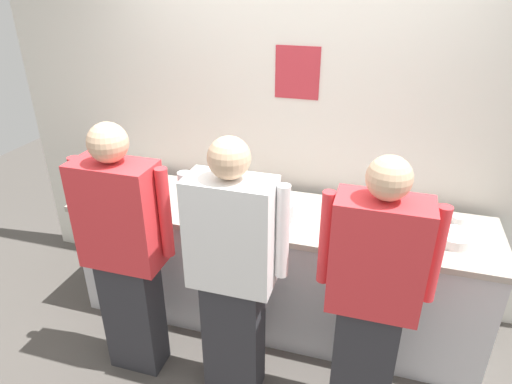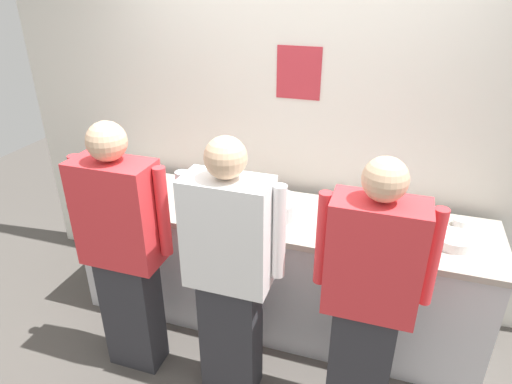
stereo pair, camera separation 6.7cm
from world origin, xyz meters
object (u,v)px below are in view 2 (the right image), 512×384
plate_stack_rear (454,240)px  mixing_bowl_steel (271,206)px  plate_stack_front (225,197)px  ramekin_yellow_sauce (193,195)px  chef_center (229,270)px  squeeze_bottle_secondary (127,183)px  chef_near_left (124,249)px  ramekin_orange_sauce (460,222)px  sheet_tray (374,226)px  squeeze_bottle_primary (197,204)px  chef_far_right (369,296)px

plate_stack_rear → mixing_bowl_steel: size_ratio=0.63×
plate_stack_front → ramekin_yellow_sauce: bearing=-170.2°
plate_stack_front → plate_stack_rear: (1.48, -0.10, -0.00)m
chef_center → squeeze_bottle_secondary: (-1.01, 0.59, 0.12)m
ramekin_yellow_sauce → squeeze_bottle_secondary: bearing=-170.7°
chef_near_left → ramekin_orange_sauce: 2.07m
sheet_tray → squeeze_bottle_primary: squeeze_bottle_primary is taller
chef_center → plate_stack_rear: 1.32m
ramekin_orange_sauce → ramekin_yellow_sauce: size_ratio=0.81×
chef_near_left → squeeze_bottle_secondary: (-0.34, 0.60, 0.11)m
plate_stack_rear → squeeze_bottle_primary: 1.57m
chef_far_right → chef_center: bearing=-177.2°
sheet_tray → squeeze_bottle_secondary: (-1.72, -0.07, 0.08)m
ramekin_orange_sauce → ramekin_yellow_sauce: same height
ramekin_yellow_sauce → squeeze_bottle_primary: bearing=-57.0°
plate_stack_front → squeeze_bottle_primary: 0.28m
sheet_tray → ramekin_orange_sauce: size_ratio=5.91×
sheet_tray → squeeze_bottle_secondary: size_ratio=2.61×
chef_far_right → sheet_tray: size_ratio=3.35×
plate_stack_front → squeeze_bottle_primary: (-0.08, -0.26, 0.06)m
ramekin_yellow_sauce → chef_near_left: bearing=-100.8°
squeeze_bottle_secondary → sheet_tray: bearing=2.3°
chef_near_left → plate_stack_rear: bearing=18.4°
chef_far_right → squeeze_bottle_primary: chef_far_right is taller
squeeze_bottle_primary → mixing_bowl_steel: bearing=21.9°
chef_center → ramekin_orange_sauce: (1.22, 0.86, 0.05)m
squeeze_bottle_primary → squeeze_bottle_secondary: (-0.62, 0.14, -0.00)m
mixing_bowl_steel → ramekin_yellow_sauce: size_ratio=3.53×
chef_near_left → sheet_tray: bearing=25.9°
squeeze_bottle_primary → chef_far_right: bearing=-20.0°
squeeze_bottle_primary → ramekin_orange_sauce: bearing=14.1°
chef_far_right → sheet_tray: bearing=93.2°
plate_stack_front → squeeze_bottle_secondary: (-0.70, -0.12, 0.06)m
chef_far_right → ramekin_yellow_sauce: bearing=153.6°
mixing_bowl_steel → sheet_tray: size_ratio=0.73×
chef_far_right → plate_stack_front: size_ratio=7.75×
ramekin_orange_sauce → chef_far_right: bearing=-120.1°
chef_center → sheet_tray: (0.71, 0.66, 0.04)m
plate_stack_front → chef_far_right: bearing=-32.6°
plate_stack_front → ramekin_orange_sauce: (1.53, 0.15, -0.01)m
squeeze_bottle_primary → ramekin_yellow_sauce: size_ratio=1.90×
plate_stack_front → squeeze_bottle_secondary: size_ratio=1.13×
chef_near_left → plate_stack_front: chef_near_left is taller
chef_center → mixing_bowl_steel: size_ratio=4.64×
squeeze_bottle_secondary → ramekin_orange_sauce: (2.23, 0.26, -0.06)m
sheet_tray → ramekin_orange_sauce: 0.55m
sheet_tray → squeeze_bottle_primary: 1.13m
plate_stack_front → ramekin_orange_sauce: 1.54m
chef_far_right → sheet_tray: 0.63m
sheet_tray → ramekin_orange_sauce: (0.51, 0.19, 0.01)m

